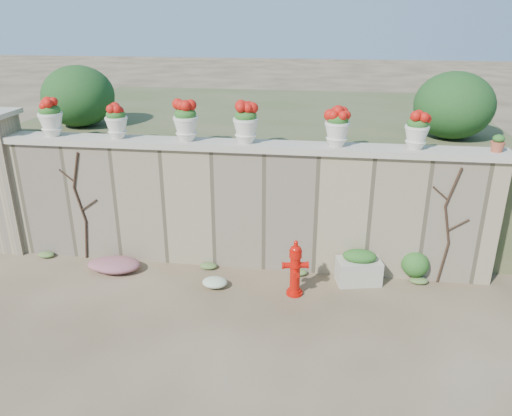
% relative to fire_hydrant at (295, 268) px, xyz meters
% --- Properties ---
extents(ground, '(80.00, 80.00, 0.00)m').
position_rel_fire_hydrant_xyz_m(ground, '(-0.98, -0.90, -0.45)').
color(ground, '#4C3C26').
rests_on(ground, ground).
extents(stone_wall, '(8.00, 0.40, 2.00)m').
position_rel_fire_hydrant_xyz_m(stone_wall, '(-0.98, 0.90, 0.55)').
color(stone_wall, gray).
rests_on(stone_wall, ground).
extents(wall_cap, '(8.10, 0.52, 0.10)m').
position_rel_fire_hydrant_xyz_m(wall_cap, '(-0.98, 0.90, 1.60)').
color(wall_cap, '#BEB6A1').
rests_on(wall_cap, stone_wall).
extents(gate_pillar, '(0.72, 0.72, 2.48)m').
position_rel_fire_hydrant_xyz_m(gate_pillar, '(-5.13, 0.90, 0.81)').
color(gate_pillar, gray).
rests_on(gate_pillar, ground).
extents(raised_fill, '(9.00, 6.00, 2.00)m').
position_rel_fire_hydrant_xyz_m(raised_fill, '(-0.98, 4.10, 0.55)').
color(raised_fill, '#384C23').
rests_on(raised_fill, ground).
extents(back_shrub_left, '(1.30, 1.30, 1.10)m').
position_rel_fire_hydrant_xyz_m(back_shrub_left, '(-4.18, 2.10, 2.10)').
color(back_shrub_left, '#143814').
rests_on(back_shrub_left, raised_fill).
extents(back_shrub_right, '(1.30, 1.30, 1.10)m').
position_rel_fire_hydrant_xyz_m(back_shrub_right, '(2.42, 2.10, 2.10)').
color(back_shrub_right, '#143814').
rests_on(back_shrub_right, raised_fill).
extents(vine_left, '(0.60, 0.04, 1.91)m').
position_rel_fire_hydrant_xyz_m(vine_left, '(-3.65, 0.68, 0.54)').
color(vine_left, black).
rests_on(vine_left, ground).
extents(vine_right, '(0.60, 0.04, 1.91)m').
position_rel_fire_hydrant_xyz_m(vine_right, '(2.25, 0.68, 0.54)').
color(vine_right, black).
rests_on(vine_right, ground).
extents(fire_hydrant, '(0.39, 0.27, 0.89)m').
position_rel_fire_hydrant_xyz_m(fire_hydrant, '(0.00, 0.00, 0.00)').
color(fire_hydrant, '#B80E07').
rests_on(fire_hydrant, ground).
extents(planter_box, '(0.74, 0.53, 0.56)m').
position_rel_fire_hydrant_xyz_m(planter_box, '(0.97, 0.50, -0.19)').
color(planter_box, '#BEB6A1').
rests_on(planter_box, ground).
extents(green_shrub, '(0.68, 0.61, 0.64)m').
position_rel_fire_hydrant_xyz_m(green_shrub, '(1.81, 0.65, -0.13)').
color(green_shrub, '#1E5119').
rests_on(green_shrub, ground).
extents(magenta_clump, '(0.98, 0.66, 0.26)m').
position_rel_fire_hydrant_xyz_m(magenta_clump, '(-2.94, 0.35, -0.32)').
color(magenta_clump, '#BF2671').
rests_on(magenta_clump, ground).
extents(white_flowers, '(0.56, 0.44, 0.20)m').
position_rel_fire_hydrant_xyz_m(white_flowers, '(-1.16, 0.01, -0.35)').
color(white_flowers, white).
rests_on(white_flowers, ground).
extents(urn_pot_0, '(0.39, 0.39, 0.61)m').
position_rel_fire_hydrant_xyz_m(urn_pot_0, '(-4.08, 0.90, 1.95)').
color(urn_pot_0, silver).
rests_on(urn_pot_0, wall_cap).
extents(urn_pot_1, '(0.35, 0.35, 0.55)m').
position_rel_fire_hydrant_xyz_m(urn_pot_1, '(-2.96, 0.90, 1.93)').
color(urn_pot_1, silver).
rests_on(urn_pot_1, wall_cap).
extents(urn_pot_2, '(0.39, 0.39, 0.61)m').
position_rel_fire_hydrant_xyz_m(urn_pot_2, '(-1.83, 0.90, 1.96)').
color(urn_pot_2, silver).
rests_on(urn_pot_2, wall_cap).
extents(urn_pot_3, '(0.39, 0.39, 0.61)m').
position_rel_fire_hydrant_xyz_m(urn_pot_3, '(-0.88, 0.90, 1.96)').
color(urn_pot_3, silver).
rests_on(urn_pot_3, wall_cap).
extents(urn_pot_4, '(0.38, 0.38, 0.59)m').
position_rel_fire_hydrant_xyz_m(urn_pot_4, '(0.51, 0.90, 1.94)').
color(urn_pot_4, silver).
rests_on(urn_pot_4, wall_cap).
extents(urn_pot_5, '(0.35, 0.35, 0.56)m').
position_rel_fire_hydrant_xyz_m(urn_pot_5, '(1.67, 0.90, 1.93)').
color(urn_pot_5, silver).
rests_on(urn_pot_5, wall_cap).
extents(terracotta_pot, '(0.20, 0.20, 0.24)m').
position_rel_fire_hydrant_xyz_m(terracotta_pot, '(2.82, 0.90, 1.77)').
color(terracotta_pot, '#A94E33').
rests_on(terracotta_pot, wall_cap).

